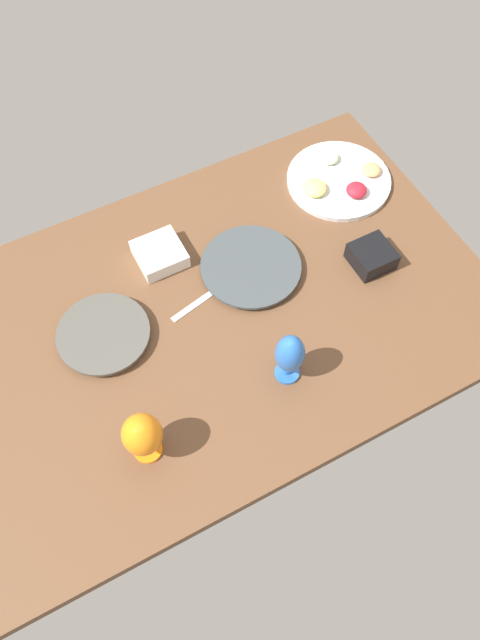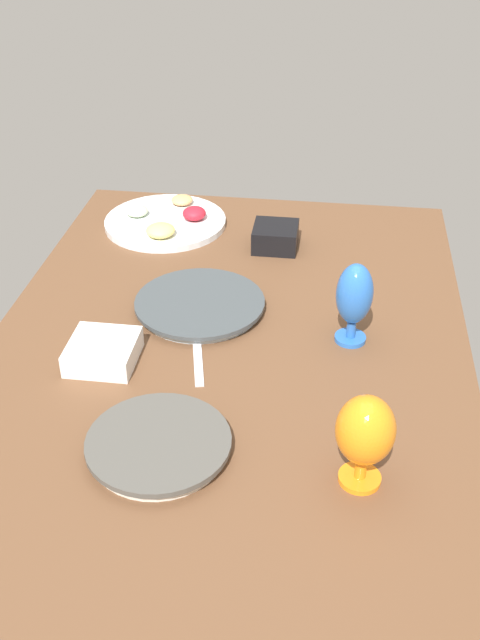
{
  "view_description": "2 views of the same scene",
  "coord_description": "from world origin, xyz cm",
  "px_view_note": "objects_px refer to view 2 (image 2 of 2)",
  "views": [
    {
      "loc": [
        34.92,
        83.25,
        150.73
      ],
      "look_at": [
        -4.8,
        7.86,
        4.48
      ],
      "focal_mm": 34.46,
      "sensor_mm": 36.0,
      "label": 1
    },
    {
      "loc": [
        124.81,
        20.43,
        93.15
      ],
      "look_at": [
        -7.29,
        2.4,
        4.48
      ],
      "focal_mm": 41.74,
      "sensor_mm": 36.0,
      "label": 2
    }
  ],
  "objects_px": {
    "hurricane_glass_orange": "(365,433)",
    "hurricane_glass_blue": "(354,297)",
    "dinner_plate_right": "(159,445)",
    "square_bowl_white": "(103,351)",
    "dinner_plate_left": "(200,305)",
    "fruit_platter": "(166,221)",
    "square_bowl_black": "(275,236)"
  },
  "relations": [
    {
      "from": "dinner_plate_left",
      "to": "hurricane_glass_blue",
      "type": "xyz_separation_m",
      "value": [
        0.07,
        0.35,
        0.1
      ]
    },
    {
      "from": "hurricane_glass_blue",
      "to": "dinner_plate_left",
      "type": "bearing_deg",
      "value": -102.24
    },
    {
      "from": "square_bowl_black",
      "to": "hurricane_glass_orange",
      "type": "bearing_deg",
      "value": 15.23
    },
    {
      "from": "dinner_plate_right",
      "to": "hurricane_glass_orange",
      "type": "distance_m",
      "value": 0.37
    },
    {
      "from": "fruit_platter",
      "to": "square_bowl_white",
      "type": "distance_m",
      "value": 0.64
    },
    {
      "from": "square_bowl_black",
      "to": "square_bowl_white",
      "type": "bearing_deg",
      "value": -28.96
    },
    {
      "from": "dinner_plate_right",
      "to": "hurricane_glass_blue",
      "type": "bearing_deg",
      "value": 139.84
    },
    {
      "from": "hurricane_glass_orange",
      "to": "square_bowl_white",
      "type": "xyz_separation_m",
      "value": [
        -0.27,
        -0.53,
        -0.08
      ]
    },
    {
      "from": "dinner_plate_right",
      "to": "square_bowl_white",
      "type": "distance_m",
      "value": 0.3
    },
    {
      "from": "square_bowl_black",
      "to": "hurricane_glass_blue",
      "type": "bearing_deg",
      "value": 26.58
    },
    {
      "from": "dinner_plate_right",
      "to": "square_bowl_white",
      "type": "relative_size",
      "value": 1.89
    },
    {
      "from": "dinner_plate_left",
      "to": "fruit_platter",
      "type": "bearing_deg",
      "value": -157.66
    },
    {
      "from": "dinner_plate_right",
      "to": "hurricane_glass_orange",
      "type": "xyz_separation_m",
      "value": [
        0.02,
        0.35,
        0.09
      ]
    },
    {
      "from": "dinner_plate_right",
      "to": "fruit_platter",
      "type": "relative_size",
      "value": 0.77
    },
    {
      "from": "dinner_plate_right",
      "to": "hurricane_glass_blue",
      "type": "height_order",
      "value": "hurricane_glass_blue"
    },
    {
      "from": "dinner_plate_left",
      "to": "hurricane_glass_orange",
      "type": "bearing_deg",
      "value": 36.68
    },
    {
      "from": "square_bowl_white",
      "to": "square_bowl_black",
      "type": "relative_size",
      "value": 1.19
    },
    {
      "from": "dinner_plate_right",
      "to": "square_bowl_black",
      "type": "height_order",
      "value": "square_bowl_black"
    },
    {
      "from": "hurricane_glass_orange",
      "to": "hurricane_glass_blue",
      "type": "height_order",
      "value": "hurricane_glass_blue"
    },
    {
      "from": "fruit_platter",
      "to": "dinner_plate_right",
      "type": "bearing_deg",
      "value": 11.67
    },
    {
      "from": "square_bowl_white",
      "to": "hurricane_glass_orange",
      "type": "bearing_deg",
      "value": 62.93
    },
    {
      "from": "dinner_plate_right",
      "to": "square_bowl_white",
      "type": "xyz_separation_m",
      "value": [
        -0.25,
        -0.17,
        0.01
      ]
    },
    {
      "from": "square_bowl_white",
      "to": "dinner_plate_left",
      "type": "bearing_deg",
      "value": 143.66
    },
    {
      "from": "dinner_plate_right",
      "to": "fruit_platter",
      "type": "bearing_deg",
      "value": -168.33
    },
    {
      "from": "dinner_plate_left",
      "to": "fruit_platter",
      "type": "height_order",
      "value": "fruit_platter"
    },
    {
      "from": "fruit_platter",
      "to": "hurricane_glass_orange",
      "type": "relative_size",
      "value": 1.91
    },
    {
      "from": "hurricane_glass_orange",
      "to": "dinner_plate_left",
      "type": "bearing_deg",
      "value": -143.32
    },
    {
      "from": "fruit_platter",
      "to": "square_bowl_black",
      "type": "distance_m",
      "value": 0.33
    },
    {
      "from": "dinner_plate_right",
      "to": "hurricane_glass_orange",
      "type": "bearing_deg",
      "value": 86.48
    },
    {
      "from": "fruit_platter",
      "to": "square_bowl_black",
      "type": "xyz_separation_m",
      "value": [
        0.09,
        0.31,
        0.02
      ]
    },
    {
      "from": "dinner_plate_left",
      "to": "square_bowl_white",
      "type": "distance_m",
      "value": 0.28
    },
    {
      "from": "hurricane_glass_orange",
      "to": "square_bowl_black",
      "type": "xyz_separation_m",
      "value": [
        -0.82,
        -0.22,
        -0.07
      ]
    }
  ]
}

